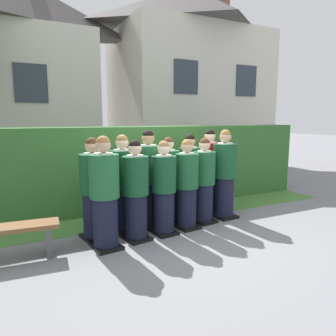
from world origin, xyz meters
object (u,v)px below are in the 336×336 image
(student_front_row_2, at_px, (164,190))
(student_front_row_4, at_px, (204,183))
(student_rear_row_2, at_px, (148,181))
(student_rear_row_3, at_px, (168,181))
(student_front_row_1, at_px, (136,193))
(student_front_row_3, at_px, (187,186))
(student_in_red_blazer, at_px, (209,173))
(student_front_row_5, at_px, (224,176))
(wooden_bench, at_px, (4,236))
(student_front_row_0, at_px, (105,196))
(student_rear_row_1, at_px, (123,186))
(student_rear_row_0, at_px, (94,191))
(student_rear_row_4, at_px, (190,178))

(student_front_row_2, xyz_separation_m, student_front_row_4, (0.91, 0.21, 0.00))
(student_rear_row_2, bearing_deg, student_rear_row_3, 14.44)
(student_front_row_2, relative_size, student_rear_row_2, 0.91)
(student_front_row_1, relative_size, student_front_row_3, 1.02)
(student_front_row_1, height_order, student_in_red_blazer, student_in_red_blazer)
(student_front_row_5, xyz_separation_m, wooden_bench, (-3.78, -0.27, -0.46))
(student_front_row_4, height_order, student_rear_row_3, student_rear_row_3)
(student_front_row_1, relative_size, student_rear_row_2, 0.93)
(student_front_row_2, bearing_deg, student_front_row_0, -171.45)
(student_rear_row_1, bearing_deg, student_front_row_4, -7.21)
(student_front_row_5, bearing_deg, student_front_row_3, -167.74)
(student_rear_row_0, height_order, student_rear_row_2, student_rear_row_2)
(student_rear_row_2, height_order, student_rear_row_3, student_rear_row_2)
(wooden_bench, bearing_deg, student_in_red_blazer, 10.99)
(student_front_row_0, height_order, wooden_bench, student_front_row_0)
(student_front_row_5, relative_size, student_rear_row_3, 1.08)
(student_rear_row_2, relative_size, wooden_bench, 1.20)
(student_front_row_1, height_order, student_front_row_4, student_front_row_1)
(student_rear_row_0, bearing_deg, student_front_row_3, -7.36)
(student_rear_row_3, xyz_separation_m, student_rear_row_4, (0.47, 0.03, 0.02))
(student_rear_row_2, bearing_deg, student_front_row_5, -6.96)
(student_rear_row_0, bearing_deg, student_front_row_2, -14.28)
(student_front_row_5, xyz_separation_m, student_rear_row_4, (-0.58, 0.33, -0.04))
(student_front_row_2, height_order, student_rear_row_3, student_rear_row_3)
(student_front_row_1, distance_m, student_front_row_5, 1.95)
(student_front_row_2, relative_size, wooden_bench, 1.09)
(student_front_row_3, relative_size, student_rear_row_0, 0.96)
(student_rear_row_4, distance_m, student_in_red_blazer, 0.56)
(student_front_row_3, height_order, student_rear_row_4, student_rear_row_4)
(student_front_row_1, xyz_separation_m, student_front_row_4, (1.42, 0.25, -0.01))
(student_front_row_2, height_order, student_in_red_blazer, student_in_red_blazer)
(student_front_row_3, xyz_separation_m, student_rear_row_1, (-1.04, 0.32, 0.04))
(student_front_row_0, height_order, student_front_row_2, student_front_row_0)
(student_rear_row_3, distance_m, wooden_bench, 2.81)
(student_front_row_4, bearing_deg, student_front_row_3, -163.00)
(student_front_row_1, bearing_deg, student_front_row_0, -167.29)
(wooden_bench, bearing_deg, student_rear_row_4, 10.50)
(student_front_row_5, bearing_deg, student_front_row_4, -171.98)
(student_rear_row_1, relative_size, student_in_red_blazer, 0.97)
(student_rear_row_1, relative_size, student_rear_row_3, 1.05)
(student_front_row_2, xyz_separation_m, student_rear_row_4, (0.84, 0.61, 0.03))
(student_rear_row_1, distance_m, wooden_bench, 1.89)
(student_front_row_2, height_order, student_front_row_5, student_front_row_5)
(student_rear_row_2, distance_m, student_rear_row_4, 0.93)
(student_front_row_0, height_order, student_in_red_blazer, student_in_red_blazer)
(student_front_row_1, bearing_deg, student_rear_row_0, 151.68)
(student_rear_row_0, distance_m, student_rear_row_2, 1.03)
(student_front_row_3, distance_m, student_rear_row_4, 0.65)
(student_front_row_1, bearing_deg, student_front_row_5, 9.37)
(student_in_red_blazer, bearing_deg, student_front_row_2, -151.76)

